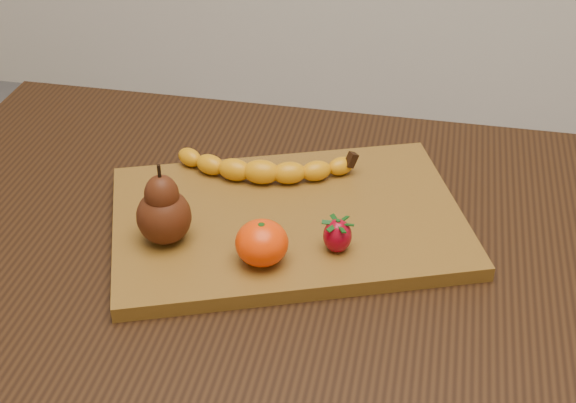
% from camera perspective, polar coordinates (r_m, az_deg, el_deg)
% --- Properties ---
extents(table, '(1.00, 0.70, 0.76)m').
position_cam_1_polar(table, '(1.11, -2.35, -6.17)').
color(table, black).
rests_on(table, ground).
extents(cutting_board, '(0.53, 0.44, 0.02)m').
position_cam_1_polar(cutting_board, '(1.05, -0.00, -1.35)').
color(cutting_board, brown).
rests_on(cutting_board, table).
extents(banana, '(0.22, 0.08, 0.03)m').
position_cam_1_polar(banana, '(1.10, -1.91, 2.12)').
color(banana, orange).
rests_on(banana, cutting_board).
extents(pear, '(0.09, 0.09, 0.11)m').
position_cam_1_polar(pear, '(0.98, -8.91, -0.16)').
color(pear, '#491E0B').
rests_on(pear, cutting_board).
extents(mandarin, '(0.08, 0.08, 0.05)m').
position_cam_1_polar(mandarin, '(0.95, -1.88, -2.96)').
color(mandarin, '#FF3C02').
rests_on(mandarin, cutting_board).
extents(strawberry, '(0.04, 0.04, 0.04)m').
position_cam_1_polar(strawberry, '(0.97, 3.54, -2.36)').
color(strawberry, maroon).
rests_on(strawberry, cutting_board).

